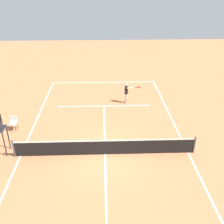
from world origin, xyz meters
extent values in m
plane|color=#D37A4C|center=(0.00, 0.00, 0.00)|extent=(60.00, 60.00, 0.00)
cube|color=white|center=(0.00, -11.49, 0.00)|extent=(9.64, 0.10, 0.01)
cube|color=white|center=(-4.82, 0.00, 0.00)|extent=(0.10, 22.98, 0.01)
cube|color=white|center=(4.82, 0.00, 0.00)|extent=(0.10, 22.98, 0.01)
cube|color=white|center=(0.00, -6.32, 0.00)|extent=(7.23, 0.10, 0.01)
cube|color=white|center=(0.00, 0.00, 0.00)|extent=(0.10, 12.64, 0.01)
cylinder|color=#4C4C51|center=(-5.12, 0.00, 0.54)|extent=(0.10, 0.10, 1.07)
cylinder|color=#4C4C51|center=(5.12, 0.00, 0.54)|extent=(0.10, 0.10, 1.07)
cube|color=black|center=(0.00, 0.00, 0.46)|extent=(10.24, 0.03, 0.91)
cube|color=white|center=(0.00, 0.00, 0.93)|extent=(10.24, 0.04, 0.06)
cylinder|color=beige|center=(-1.76, -6.91, 0.40)|extent=(0.12, 0.12, 0.80)
cylinder|color=beige|center=(-1.79, -6.71, 0.40)|extent=(0.12, 0.12, 0.80)
cylinder|color=black|center=(-1.77, -6.81, 1.11)|extent=(0.28, 0.28, 0.62)
sphere|color=beige|center=(-1.77, -6.81, 1.60)|extent=(0.23, 0.23, 0.23)
cylinder|color=beige|center=(-1.74, -7.00, 1.14)|extent=(0.09, 0.09, 0.55)
cylinder|color=beige|center=(-2.07, -6.67, 1.35)|extent=(0.56, 0.17, 0.09)
cylinder|color=black|center=(-2.48, -6.73, 1.35)|extent=(0.26, 0.07, 0.04)
ellipsoid|color=red|center=(-2.76, -6.78, 1.35)|extent=(0.36, 0.33, 0.04)
sphere|color=#CCE033|center=(-2.40, -4.28, 0.03)|extent=(0.07, 0.07, 0.07)
cylinder|color=#232328|center=(5.60, -0.09, 0.78)|extent=(0.07, 0.07, 1.55)
cylinder|color=#232328|center=(5.60, -0.79, 0.78)|extent=(0.07, 0.07, 1.55)
cylinder|color=#262626|center=(5.83, -2.73, 0.23)|extent=(0.04, 0.04, 0.45)
cylinder|color=#262626|center=(6.18, -2.73, 0.23)|extent=(0.04, 0.04, 0.45)
cylinder|color=#262626|center=(5.83, -3.08, 0.23)|extent=(0.04, 0.04, 0.45)
cylinder|color=#262626|center=(6.18, -3.08, 0.23)|extent=(0.04, 0.04, 0.45)
cube|color=silver|center=(6.01, -2.91, 0.48)|extent=(0.44, 0.44, 0.06)
cube|color=silver|center=(6.01, -3.13, 0.73)|extent=(0.44, 0.04, 0.44)
camera|label=1|loc=(0.05, 12.39, 9.16)|focal=42.48mm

